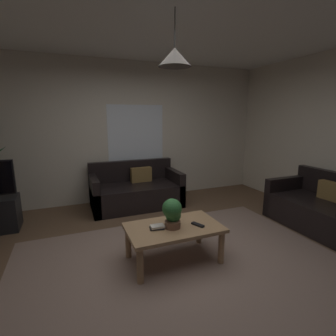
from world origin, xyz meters
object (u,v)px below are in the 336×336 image
Objects in this scene: book_on_table_1 at (158,226)px; potted_plant_on_table at (172,212)px; remote_on_table_0 at (198,225)px; book_on_table_0 at (157,228)px; couch_under_window at (136,192)px; pendant_lamp at (175,57)px; couch_right_side at (319,209)px; coffee_table at (174,231)px.

potted_plant_on_table is at bearing -5.97° from book_on_table_1.
book_on_table_0 is at bearing -35.55° from remote_on_table_0.
couch_under_window reaches higher than remote_on_table_0.
book_on_table_0 is 0.25m from potted_plant_on_table.
pendant_lamp reaches higher than book_on_table_1.
remote_on_table_0 is (0.46, -0.10, 0.00)m from book_on_table_0.
couch_right_side reaches higher than book_on_table_0.
book_on_table_1 is (-0.20, 0.00, 0.10)m from coffee_table.
pendant_lamp is at bearing -2.65° from book_on_table_0.
couch_right_side is at bearing 0.39° from book_on_table_0.
couch_under_window is 1.21× the size of couch_right_side.
potted_plant_on_table is at bearing -38.24° from remote_on_table_0.
pendant_lamp is at bearing -0.88° from book_on_table_1.
pendant_lamp is at bearing 177.61° from coffee_table.
remote_on_table_0 is at bearing -14.93° from potted_plant_on_table.
coffee_table is 1.89m from pendant_lamp.
pendant_lamp is (-0.26, 0.09, 1.81)m from remote_on_table_0.
couch_under_window is 1.98m from book_on_table_0.
couch_under_window is at bearing 82.25° from book_on_table_1.
book_on_table_1 is at bearing 179.12° from pendant_lamp.
remote_on_table_0 is at bearing -19.31° from coffee_table.
book_on_table_1 is at bearing -89.47° from couch_right_side.
potted_plant_on_table is 0.62× the size of pendant_lamp.
coffee_table is (-0.07, -1.96, 0.09)m from couch_under_window.
book_on_table_0 is 0.47× the size of potted_plant_on_table.
coffee_table is 6.76× the size of remote_on_table_0.
couch_right_side reaches higher than coffee_table.
couch_under_window is 3.05m from couch_right_side.
couch_under_window is at bearing -129.27° from couch_right_side.
book_on_table_1 is (0.01, -0.01, 0.02)m from book_on_table_0.
remote_on_table_0 is at bearing -19.31° from pendant_lamp.
coffee_table is at bearing -2.39° from pendant_lamp.
couch_right_side is 2.43m from coffee_table.
couch_under_window is 1.98m from book_on_table_1.
remote_on_table_0 is 0.29× the size of pendant_lamp.
pendant_lamp reaches higher than coffee_table.
couch_under_window is 4.85× the size of potted_plant_on_table.
coffee_table is 0.29m from remote_on_table_0.
couch_right_side is at bearing -39.27° from couch_under_window.
pendant_lamp reaches higher than couch_right_side.
couch_right_side is 2.48m from potted_plant_on_table.
coffee_table is 7.01× the size of book_on_table_1.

